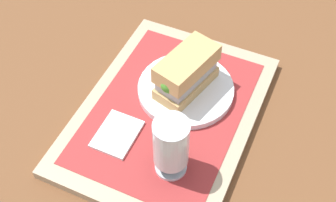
% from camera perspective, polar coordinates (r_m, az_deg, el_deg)
% --- Properties ---
extents(ground_plane, '(3.00, 3.00, 0.00)m').
position_cam_1_polar(ground_plane, '(0.87, -0.00, -2.05)').
color(ground_plane, brown).
extents(tray, '(0.44, 0.32, 0.02)m').
position_cam_1_polar(tray, '(0.87, -0.00, -1.66)').
color(tray, tan).
rests_on(tray, ground_plane).
extents(placemat, '(0.38, 0.27, 0.00)m').
position_cam_1_polar(placemat, '(0.86, -0.00, -1.23)').
color(placemat, '#9E2D2D').
rests_on(placemat, tray).
extents(plate, '(0.19, 0.19, 0.01)m').
position_cam_1_polar(plate, '(0.88, 2.29, 1.53)').
color(plate, white).
rests_on(plate, placemat).
extents(sandwich, '(0.14, 0.10, 0.08)m').
position_cam_1_polar(sandwich, '(0.84, 2.25, 3.59)').
color(sandwich, tan).
rests_on(sandwich, plate).
extents(beer_glass, '(0.06, 0.06, 0.12)m').
position_cam_1_polar(beer_glass, '(0.73, 0.39, -5.63)').
color(beer_glass, silver).
rests_on(beer_glass, placemat).
extents(napkin_folded, '(0.09, 0.07, 0.01)m').
position_cam_1_polar(napkin_folded, '(0.83, -6.52, -4.22)').
color(napkin_folded, white).
rests_on(napkin_folded, placemat).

